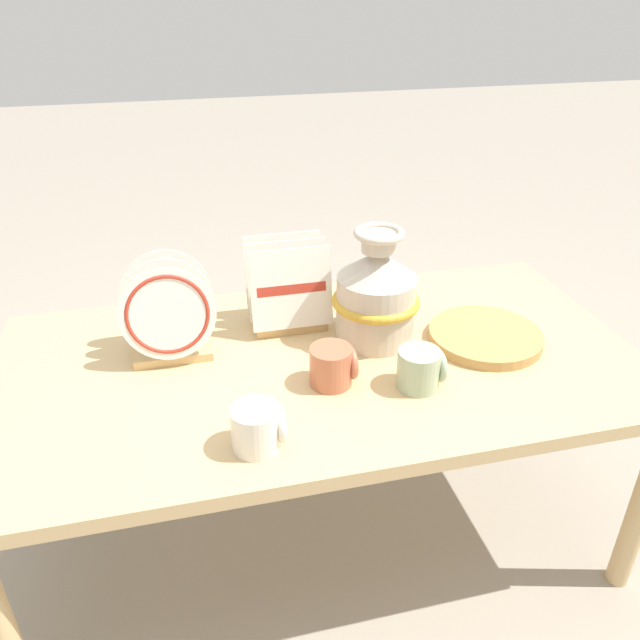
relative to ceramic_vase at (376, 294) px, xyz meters
The scene contains 9 objects.
ground_plane 0.74m from the ceramic_vase, 157.98° to the right, with size 14.00×14.00×0.00m, color gray.
display_table 0.25m from the ceramic_vase, 157.98° to the right, with size 1.57×0.81×0.59m.
ceramic_vase is the anchor object (origin of this frame).
dish_rack_round_plates 0.51m from the ceramic_vase, behind, with size 0.22×0.15×0.25m.
dish_rack_square_plates 0.24m from the ceramic_vase, 147.96° to the left, with size 0.21×0.15×0.23m.
wicker_charger_stack 0.31m from the ceramic_vase, 16.90° to the right, with size 0.29×0.29×0.03m.
mug_cream_glaze 0.50m from the ceramic_vase, 135.61° to the right, with size 0.11×0.10×0.09m.
mug_terracotta_glaze 0.24m from the ceramic_vase, 132.52° to the right, with size 0.11×0.10×0.09m.
mug_sage_glaze 0.24m from the ceramic_vase, 81.31° to the right, with size 0.11×0.10×0.09m.
Camera 1 is at (-0.30, -1.25, 1.43)m, focal length 35.00 mm.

